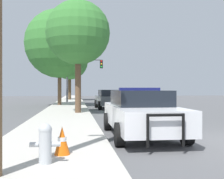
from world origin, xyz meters
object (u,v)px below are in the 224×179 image
(fire_hydrant, at_px, (45,142))
(tree_sidewalk_mid, at_px, (60,44))
(traffic_cone, at_px, (62,140))
(traffic_light, at_px, (82,71))
(car_background_midblock, at_px, (109,99))
(tree_sidewalk_far, at_px, (70,61))
(police_car, at_px, (141,112))
(tree_sidewalk_near, at_px, (78,33))
(car_background_oncoming, at_px, (124,95))

(fire_hydrant, bearing_deg, tree_sidewalk_mid, 92.43)
(tree_sidewalk_mid, height_order, traffic_cone, tree_sidewalk_mid)
(traffic_light, distance_m, car_background_midblock, 9.28)
(fire_hydrant, xyz_separation_m, traffic_cone, (0.28, 0.69, -0.10))
(traffic_light, relative_size, tree_sidewalk_far, 0.62)
(police_car, xyz_separation_m, tree_sidewalk_far, (-2.88, 28.90, 4.42))
(fire_hydrant, height_order, car_background_midblock, car_background_midblock)
(fire_hydrant, height_order, tree_sidewalk_near, tree_sidewalk_near)
(traffic_light, xyz_separation_m, car_background_oncoming, (5.42, 5.10, -2.75))
(car_background_midblock, bearing_deg, car_background_oncoming, 73.57)
(car_background_midblock, distance_m, traffic_cone, 15.82)
(traffic_light, height_order, tree_sidewalk_far, tree_sidewalk_far)
(tree_sidewalk_mid, height_order, tree_sidewalk_far, tree_sidewalk_mid)
(car_background_midblock, height_order, tree_sidewalk_far, tree_sidewalk_far)
(police_car, relative_size, fire_hydrant, 6.62)
(car_background_midblock, distance_m, tree_sidewalk_far, 17.10)
(car_background_midblock, bearing_deg, traffic_cone, -102.60)
(car_background_midblock, xyz_separation_m, traffic_cone, (-2.89, -15.55, -0.34))
(tree_sidewalk_far, bearing_deg, tree_sidewalk_mid, -92.69)
(police_car, bearing_deg, fire_hydrant, 53.37)
(police_car, distance_m, tree_sidewalk_near, 9.07)
(police_car, height_order, tree_sidewalk_near, tree_sidewalk_near)
(tree_sidewalk_near, bearing_deg, fire_hydrant, -93.55)
(car_background_oncoming, bearing_deg, traffic_cone, 80.48)
(car_background_oncoming, height_order, tree_sidewalk_far, tree_sidewalk_far)
(fire_hydrant, bearing_deg, traffic_cone, 68.17)
(police_car, distance_m, tree_sidewalk_mid, 17.14)
(police_car, height_order, traffic_light, traffic_light)
(traffic_cone, bearing_deg, tree_sidewalk_far, 90.92)
(tree_sidewalk_far, relative_size, traffic_cone, 12.55)
(car_background_oncoming, distance_m, tree_sidewalk_far, 8.58)
(tree_sidewalk_far, distance_m, tree_sidewalk_near, 21.05)
(fire_hydrant, distance_m, traffic_cone, 0.75)
(traffic_light, height_order, traffic_cone, traffic_light)
(tree_sidewalk_mid, xyz_separation_m, tree_sidewalk_near, (1.54, -8.24, -0.64))
(traffic_light, bearing_deg, fire_hydrant, -92.92)
(car_background_midblock, distance_m, tree_sidewalk_mid, 7.05)
(police_car, relative_size, car_background_oncoming, 1.17)
(car_background_midblock, bearing_deg, tree_sidewalk_near, -118.89)
(fire_hydrant, xyz_separation_m, tree_sidewalk_far, (-0.23, 32.41, 4.67))
(fire_hydrant, height_order, traffic_cone, fire_hydrant)
(police_car, relative_size, car_background_midblock, 1.26)
(fire_hydrant, bearing_deg, traffic_light, 87.08)
(car_background_midblock, height_order, traffic_cone, car_background_midblock)
(tree_sidewalk_mid, relative_size, tree_sidewalk_near, 1.26)
(tree_sidewalk_far, bearing_deg, traffic_cone, -89.08)
(car_background_midblock, bearing_deg, police_car, -94.39)
(police_car, bearing_deg, tree_sidewalk_mid, -77.32)
(police_car, distance_m, fire_hydrant, 4.41)
(fire_hydrant, relative_size, traffic_cone, 1.26)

